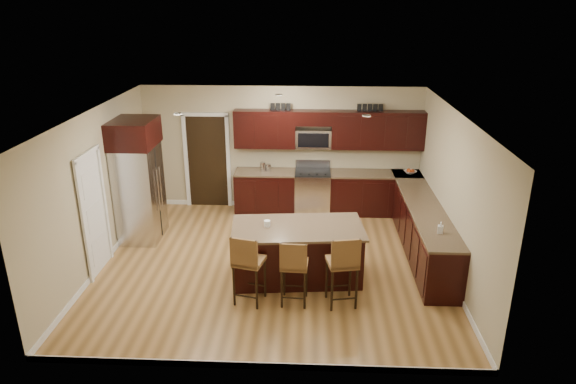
{
  "coord_description": "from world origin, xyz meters",
  "views": [
    {
      "loc": [
        0.63,
        -8.01,
        4.4
      ],
      "look_at": [
        0.24,
        0.4,
        1.22
      ],
      "focal_mm": 32.0,
      "sensor_mm": 36.0,
      "label": 1
    }
  ],
  "objects_px": {
    "range": "(312,191)",
    "refrigerator": "(138,179)",
    "island": "(298,254)",
    "stool_left": "(247,262)",
    "stool_right": "(343,263)",
    "stool_mid": "(294,265)"
  },
  "relations": [
    {
      "from": "range",
      "to": "stool_mid",
      "type": "relative_size",
      "value": 1.03
    },
    {
      "from": "stool_mid",
      "to": "stool_right",
      "type": "relative_size",
      "value": 0.92
    },
    {
      "from": "range",
      "to": "refrigerator",
      "type": "xyz_separation_m",
      "value": [
        -3.3,
        -1.45,
        0.73
      ]
    },
    {
      "from": "stool_left",
      "to": "stool_mid",
      "type": "relative_size",
      "value": 1.06
    },
    {
      "from": "range",
      "to": "stool_left",
      "type": "xyz_separation_m",
      "value": [
        -0.97,
        -3.69,
        0.24
      ]
    },
    {
      "from": "range",
      "to": "refrigerator",
      "type": "height_order",
      "value": "refrigerator"
    },
    {
      "from": "range",
      "to": "stool_left",
      "type": "relative_size",
      "value": 0.97
    },
    {
      "from": "refrigerator",
      "to": "stool_left",
      "type": "bearing_deg",
      "value": -43.92
    },
    {
      "from": "stool_mid",
      "to": "refrigerator",
      "type": "height_order",
      "value": "refrigerator"
    },
    {
      "from": "island",
      "to": "stool_right",
      "type": "distance_m",
      "value": 1.14
    },
    {
      "from": "island",
      "to": "refrigerator",
      "type": "distance_m",
      "value": 3.45
    },
    {
      "from": "island",
      "to": "stool_left",
      "type": "relative_size",
      "value": 1.95
    },
    {
      "from": "stool_right",
      "to": "refrigerator",
      "type": "height_order",
      "value": "refrigerator"
    },
    {
      "from": "range",
      "to": "stool_right",
      "type": "relative_size",
      "value": 0.95
    },
    {
      "from": "island",
      "to": "stool_right",
      "type": "xyz_separation_m",
      "value": [
        0.7,
        -0.85,
        0.3
      ]
    },
    {
      "from": "stool_right",
      "to": "island",
      "type": "bearing_deg",
      "value": 118.75
    },
    {
      "from": "range",
      "to": "stool_right",
      "type": "height_order",
      "value": "stool_right"
    },
    {
      "from": "island",
      "to": "stool_left",
      "type": "bearing_deg",
      "value": -136.16
    },
    {
      "from": "stool_mid",
      "to": "range",
      "type": "bearing_deg",
      "value": 88.95
    },
    {
      "from": "stool_left",
      "to": "stool_mid",
      "type": "bearing_deg",
      "value": 14.71
    },
    {
      "from": "island",
      "to": "stool_left",
      "type": "distance_m",
      "value": 1.15
    },
    {
      "from": "stool_mid",
      "to": "refrigerator",
      "type": "bearing_deg",
      "value": 146.67
    }
  ]
}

